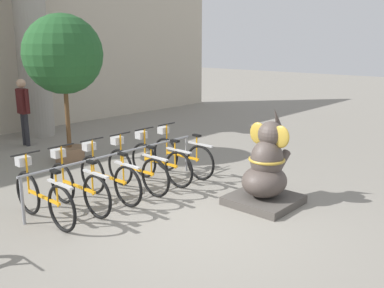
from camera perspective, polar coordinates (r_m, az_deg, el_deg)
ground_plane at (r=6.68m, az=1.11°, el=-10.36°), size 60.00×60.00×0.00m
column_right at (r=13.13m, az=-20.53°, el=12.37°), size 1.10×1.10×5.16m
bike_rack at (r=7.80m, az=-9.86°, el=-2.27°), size 3.75×0.05×0.77m
bicycle_0 at (r=6.92m, az=-19.29°, el=-6.58°), size 0.48×1.69×1.03m
bicycle_1 at (r=7.23m, az=-15.02°, el=-5.38°), size 0.48×1.69×1.03m
bicycle_2 at (r=7.59m, az=-11.12°, el=-4.28°), size 0.48×1.69×1.03m
bicycle_3 at (r=7.96m, az=-7.50°, el=-3.29°), size 0.48×1.69×1.03m
bicycle_4 at (r=8.38m, az=-4.35°, el=-2.34°), size 0.48×1.69×1.03m
bicycle_5 at (r=8.82m, az=-1.44°, el=-1.50°), size 0.48×1.69×1.03m
elephant_statue at (r=7.33m, az=9.85°, el=-3.67°), size 1.08×1.08×1.66m
person_pedestrian at (r=12.01m, az=-21.59°, el=4.76°), size 0.23×0.47×1.76m
potted_tree at (r=9.98m, az=-16.78°, el=11.05°), size 1.75×1.75×3.30m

